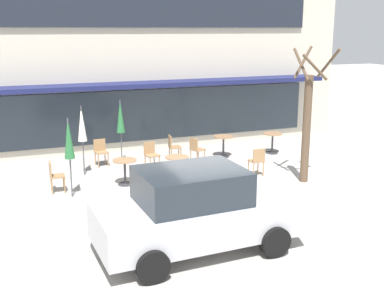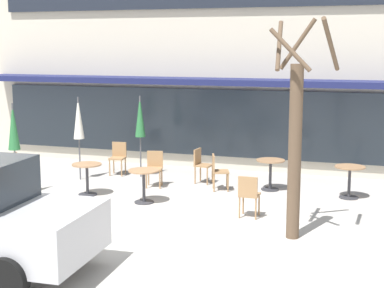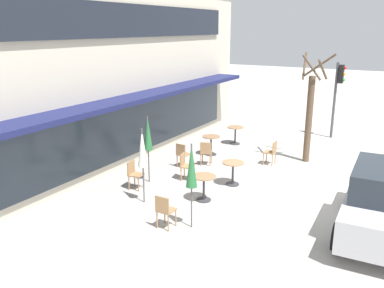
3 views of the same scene
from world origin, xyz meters
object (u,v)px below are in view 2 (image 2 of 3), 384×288
cafe_table_streetside (270,170)px  cafe_chair_0 (249,193)px  cafe_chair_4 (201,163)px  cafe_chair_5 (154,166)px  cafe_chair_1 (118,156)px  patio_umbrella_corner_open (13,127)px  street_tree (296,139)px  patio_umbrella_cream_folded (78,119)px  patio_umbrella_green_folded (140,117)px  cafe_chair_3 (218,169)px  cafe_table_near_wall (87,174)px  cafe_table_mid_patio (144,181)px  cafe_table_by_tree (350,177)px  cafe_chair_2 (16,168)px

cafe_table_streetside → cafe_chair_0: size_ratio=0.85×
cafe_chair_4 → cafe_chair_5: same height
cafe_chair_1 → cafe_chair_4: bearing=-6.1°
patio_umbrella_corner_open → street_tree: 6.83m
patio_umbrella_cream_folded → cafe_chair_5: 2.43m
patio_umbrella_green_folded → patio_umbrella_cream_folded: 1.62m
patio_umbrella_green_folded → cafe_chair_1: size_ratio=2.47×
cafe_chair_3 → street_tree: size_ratio=0.22×
cafe_table_near_wall → patio_umbrella_corner_open: size_ratio=0.35×
patio_umbrella_cream_folded → cafe_chair_0: patio_umbrella_cream_folded is taller
patio_umbrella_corner_open → cafe_chair_5: size_ratio=2.47×
patio_umbrella_cream_folded → street_tree: (6.10, -3.07, 0.23)m
patio_umbrella_corner_open → cafe_chair_4: (3.81, 2.57, -1.10)m
patio_umbrella_corner_open → cafe_chair_5: 3.53m
cafe_table_mid_patio → cafe_chair_5: cafe_chair_5 is taller
cafe_chair_4 → street_tree: bearing=-51.6°
cafe_table_near_wall → cafe_chair_1: (-0.28, 2.31, 0.01)m
cafe_chair_4 → patio_umbrella_cream_folded: bearing=-168.9°
cafe_table_mid_patio → cafe_chair_1: 3.12m
cafe_table_mid_patio → cafe_chair_4: cafe_chair_4 is taller
cafe_table_mid_patio → cafe_chair_4: 2.36m
cafe_chair_3 → street_tree: street_tree is taller
patio_umbrella_green_folded → patio_umbrella_cream_folded: (-1.40, -0.82, 0.00)m
cafe_chair_1 → cafe_chair_4: size_ratio=1.00×
cafe_chair_0 → cafe_chair_5: (-2.87, 1.97, 0.00)m
cafe_table_mid_patio → patio_umbrella_corner_open: (-3.16, -0.30, 1.11)m
cafe_table_near_wall → cafe_chair_1: cafe_chair_1 is taller
street_tree → cafe_table_by_tree: bearing=76.1°
cafe_chair_5 → street_tree: 5.11m
cafe_chair_2 → cafe_chair_5: bearing=22.1°
cafe_chair_3 → cafe_chair_4: bearing=134.4°
cafe_chair_3 → cafe_table_mid_patio: bearing=-127.7°
cafe_table_mid_patio → cafe_chair_0: (2.51, -0.42, 0.01)m
street_tree → cafe_chair_4: bearing=128.4°
cafe_table_by_tree → patio_umbrella_green_folded: bearing=173.8°
cafe_chair_5 → street_tree: bearing=-37.0°
cafe_table_mid_patio → patio_umbrella_corner_open: bearing=-174.6°
cafe_table_streetside → patio_umbrella_cream_folded: (-5.02, -0.42, 1.11)m
cafe_chair_5 → street_tree: (3.93, -2.97, 1.34)m
cafe_table_by_tree → cafe_chair_5: 4.76m
cafe_chair_2 → cafe_chair_3: bearing=16.0°
cafe_table_mid_patio → cafe_chair_0: size_ratio=0.85×
cafe_table_by_tree → cafe_chair_5: bearing=-176.2°
cafe_table_near_wall → street_tree: size_ratio=0.19×
patio_umbrella_green_folded → cafe_table_streetside: bearing=-6.3°
patio_umbrella_corner_open → cafe_chair_4: 4.72m
cafe_chair_5 → cafe_chair_1: bearing=146.1°
cafe_table_mid_patio → street_tree: (3.58, -1.42, 1.35)m
cafe_chair_0 → cafe_chair_3: same height
patio_umbrella_corner_open → cafe_chair_3: (4.43, 1.94, -1.10)m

